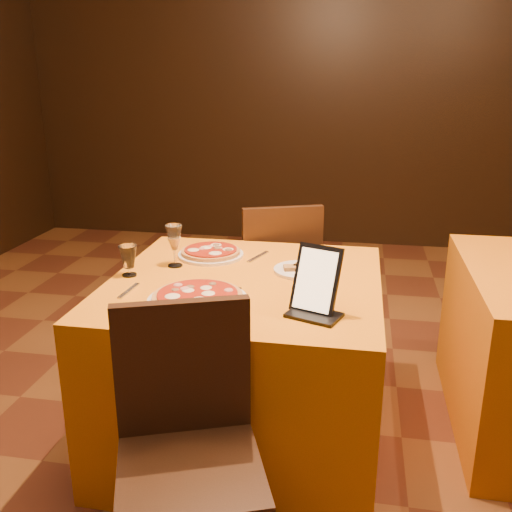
% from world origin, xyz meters
% --- Properties ---
extents(floor, '(6.00, 7.00, 0.01)m').
position_xyz_m(floor, '(0.00, 0.00, -0.01)').
color(floor, '#5E2D19').
rests_on(floor, ground).
extents(wall_back, '(6.00, 0.01, 2.80)m').
position_xyz_m(wall_back, '(0.00, 3.50, 1.40)').
color(wall_back, black).
rests_on(wall_back, floor).
extents(main_table, '(1.10, 1.10, 0.75)m').
position_xyz_m(main_table, '(-0.32, 0.33, 0.38)').
color(main_table, orange).
rests_on(main_table, floor).
extents(chair_main_near, '(0.57, 0.57, 0.91)m').
position_xyz_m(chair_main_near, '(-0.32, -0.49, 0.46)').
color(chair_main_near, black).
rests_on(chair_main_near, floor).
extents(chair_main_far, '(0.57, 0.57, 0.91)m').
position_xyz_m(chair_main_far, '(-0.32, 1.15, 0.46)').
color(chair_main_far, '#311F0F').
rests_on(chair_main_far, floor).
extents(pizza_near, '(0.37, 0.37, 0.03)m').
position_xyz_m(pizza_near, '(-0.44, 0.06, 0.77)').
color(pizza_near, white).
rests_on(pizza_near, main_table).
extents(pizza_far, '(0.30, 0.30, 0.03)m').
position_xyz_m(pizza_far, '(-0.53, 0.60, 0.77)').
color(pizza_far, white).
rests_on(pizza_far, main_table).
extents(cutlet_dish, '(0.24, 0.24, 0.03)m').
position_xyz_m(cutlet_dish, '(-0.10, 0.46, 0.76)').
color(cutlet_dish, white).
rests_on(cutlet_dish, main_table).
extents(wine_glass, '(0.09, 0.09, 0.19)m').
position_xyz_m(wine_glass, '(-0.65, 0.44, 0.84)').
color(wine_glass, tan).
rests_on(wine_glass, main_table).
extents(water_glass, '(0.08, 0.08, 0.13)m').
position_xyz_m(water_glass, '(-0.80, 0.29, 0.81)').
color(water_glass, white).
rests_on(water_glass, main_table).
extents(tablet, '(0.19, 0.15, 0.23)m').
position_xyz_m(tablet, '(-0.01, 0.06, 0.87)').
color(tablet, black).
rests_on(tablet, main_table).
extents(knife, '(0.06, 0.25, 0.01)m').
position_xyz_m(knife, '(-0.33, 0.07, 0.75)').
color(knife, '#A4A3A9').
rests_on(knife, main_table).
extents(fork_near, '(0.03, 0.16, 0.01)m').
position_xyz_m(fork_near, '(-0.73, 0.12, 0.75)').
color(fork_near, '#A8A6AD').
rests_on(fork_near, main_table).
extents(fork_far, '(0.08, 0.17, 0.01)m').
position_xyz_m(fork_far, '(-0.31, 0.63, 0.75)').
color(fork_far, silver).
rests_on(fork_far, main_table).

